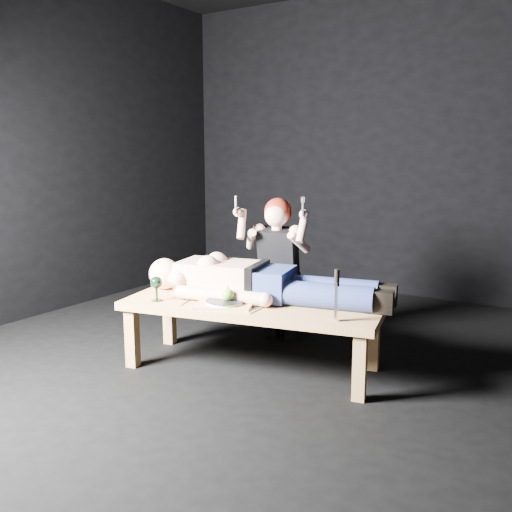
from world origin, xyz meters
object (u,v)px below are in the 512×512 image
at_px(table, 252,335).
at_px(carving_knife, 336,295).
at_px(lying_man, 266,278).
at_px(kneeling_woman, 281,268).
at_px(goblet, 156,289).
at_px(serving_tray, 224,305).

distance_m(table, carving_knife, 0.75).
height_order(lying_man, kneeling_woman, kneeling_woman).
bearing_deg(goblet, serving_tray, 14.80).
xyz_separation_m(table, carving_knife, (0.64, -0.09, 0.38)).
bearing_deg(lying_man, kneeling_woman, 96.70).
bearing_deg(kneeling_woman, lying_man, -83.29).
relative_size(lying_man, carving_knife, 5.88).
bearing_deg(serving_tray, table, 62.39).
distance_m(serving_tray, goblet, 0.48).
relative_size(table, carving_knife, 5.49).
bearing_deg(carving_knife, kneeling_woman, 125.61).
xyz_separation_m(kneeling_woman, serving_tray, (0.04, -0.80, -0.10)).
height_order(kneeling_woman, carving_knife, kneeling_woman).
xyz_separation_m(lying_man, goblet, (-0.58, -0.43, -0.06)).
relative_size(lying_man, serving_tray, 5.07).
relative_size(serving_tray, carving_knife, 1.16).
bearing_deg(carving_knife, lying_man, 148.35).
bearing_deg(kneeling_woman, carving_knife, -54.39).
height_order(lying_man, carving_knife, carving_knife).
bearing_deg(table, lying_man, 65.12).
bearing_deg(carving_knife, table, 159.97).
xyz_separation_m(table, lying_man, (0.03, 0.13, 0.37)).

